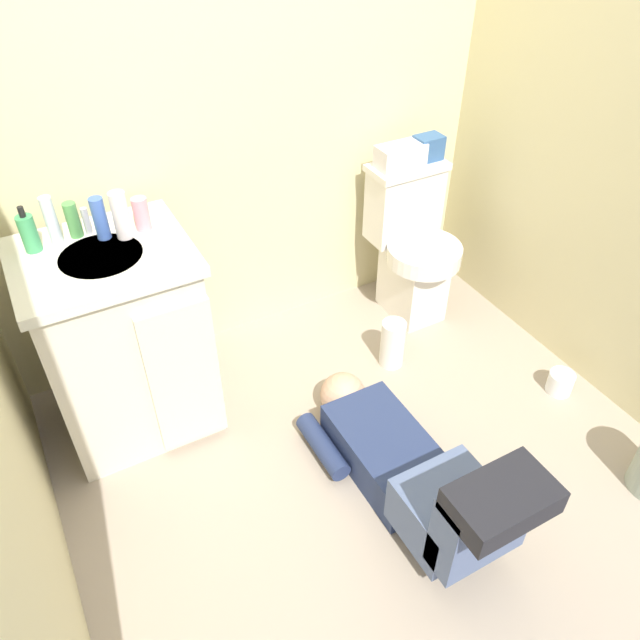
% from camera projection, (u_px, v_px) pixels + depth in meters
% --- Properties ---
extents(ground_plane, '(2.71, 2.92, 0.04)m').
position_uv_depth(ground_plane, '(360.00, 457.00, 2.48)').
color(ground_plane, tan).
extents(wall_back, '(2.37, 0.08, 2.40)m').
position_uv_depth(wall_back, '(238.00, 73.00, 2.37)').
color(wall_back, beige).
rests_on(wall_back, ground_plane).
extents(toilet, '(0.36, 0.46, 0.75)m').
position_uv_depth(toilet, '(411.00, 246.00, 2.96)').
color(toilet, silver).
rests_on(toilet, ground_plane).
extents(vanity_cabinet, '(0.60, 0.53, 0.82)m').
position_uv_depth(vanity_cabinet, '(125.00, 342.00, 2.35)').
color(vanity_cabinet, beige).
rests_on(vanity_cabinet, ground_plane).
extents(faucet, '(0.02, 0.02, 0.10)m').
position_uv_depth(faucet, '(86.00, 221.00, 2.16)').
color(faucet, silver).
rests_on(faucet, vanity_cabinet).
extents(person_plumber, '(0.39, 1.06, 0.52)m').
position_uv_depth(person_plumber, '(415.00, 472.00, 2.18)').
color(person_plumber, navy).
rests_on(person_plumber, ground_plane).
extents(tissue_box, '(0.22, 0.11, 0.10)m').
position_uv_depth(tissue_box, '(400.00, 156.00, 2.73)').
color(tissue_box, silver).
rests_on(tissue_box, toilet).
extents(toiletry_bag, '(0.12, 0.09, 0.11)m').
position_uv_depth(toiletry_bag, '(428.00, 148.00, 2.78)').
color(toiletry_bag, '#33598C').
rests_on(toiletry_bag, toilet).
extents(soap_dispenser, '(0.06, 0.06, 0.17)m').
position_uv_depth(soap_dispenser, '(29.00, 233.00, 2.07)').
color(soap_dispenser, '#3F9F60').
rests_on(soap_dispenser, vanity_cabinet).
extents(bottle_clear, '(0.04, 0.04, 0.18)m').
position_uv_depth(bottle_clear, '(51.00, 221.00, 2.09)').
color(bottle_clear, silver).
rests_on(bottle_clear, vanity_cabinet).
extents(bottle_green, '(0.05, 0.05, 0.13)m').
position_uv_depth(bottle_green, '(73.00, 220.00, 2.14)').
color(bottle_green, '#50994D').
rests_on(bottle_green, vanity_cabinet).
extents(bottle_blue, '(0.05, 0.05, 0.15)m').
position_uv_depth(bottle_blue, '(100.00, 218.00, 2.12)').
color(bottle_blue, '#4064BD').
rests_on(bottle_blue, vanity_cabinet).
extents(bottle_white, '(0.06, 0.06, 0.17)m').
position_uv_depth(bottle_white, '(121.00, 215.00, 2.12)').
color(bottle_white, white).
rests_on(bottle_white, vanity_cabinet).
extents(bottle_pink, '(0.06, 0.06, 0.12)m').
position_uv_depth(bottle_pink, '(141.00, 214.00, 2.18)').
color(bottle_pink, pink).
rests_on(bottle_pink, vanity_cabinet).
extents(paper_towel_roll, '(0.11, 0.11, 0.24)m').
position_uv_depth(paper_towel_roll, '(392.00, 344.00, 2.79)').
color(paper_towel_roll, white).
rests_on(paper_towel_roll, ground_plane).
extents(toilet_paper_roll, '(0.11, 0.11, 0.10)m').
position_uv_depth(toilet_paper_roll, '(560.00, 382.00, 2.70)').
color(toilet_paper_roll, white).
rests_on(toilet_paper_roll, ground_plane).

